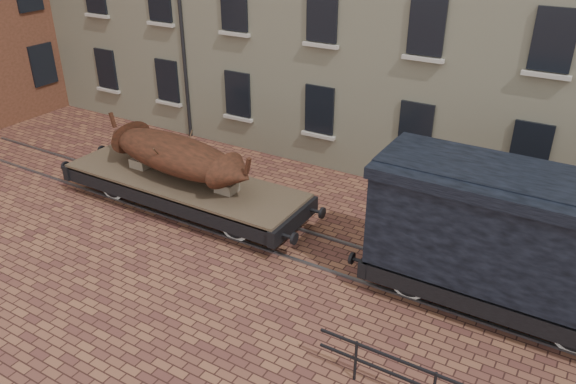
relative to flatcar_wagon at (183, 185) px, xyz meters
The scene contains 5 objects.
ground 4.71m from the flatcar_wagon, ahead, with size 90.00×90.00×0.00m, color #542D26.
rail_track 4.71m from the flatcar_wagon, ahead, with size 30.00×1.52×0.06m.
flatcar_wagon is the anchor object (origin of this frame).
iron_boat 1.01m from the flatcar_wagon, behind, with size 6.10×2.28×1.48m.
goods_van 9.60m from the flatcar_wagon, ahead, with size 6.81×2.48×3.52m.
Camera 1 is at (6.14, -11.73, 8.72)m, focal length 35.00 mm.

